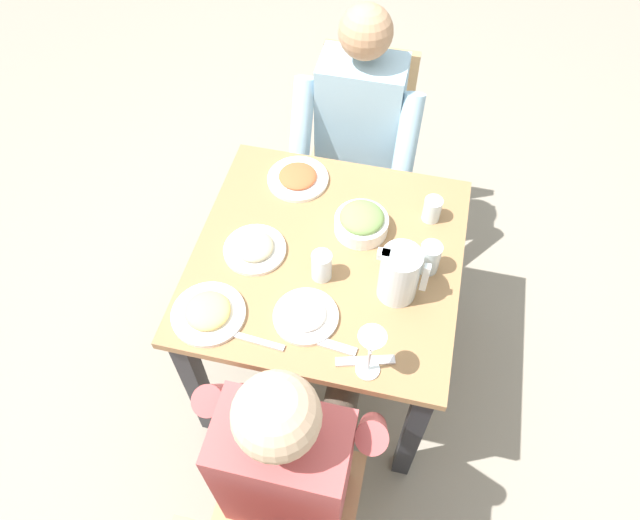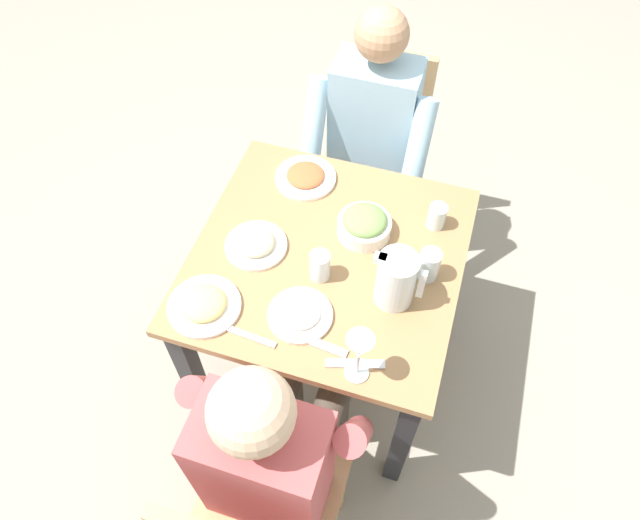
# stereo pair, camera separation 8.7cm
# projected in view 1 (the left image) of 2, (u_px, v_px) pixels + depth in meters

# --- Properties ---
(ground_plane) EXTENTS (8.00, 8.00, 0.00)m
(ground_plane) POSITION_uv_depth(u_px,v_px,m) (326.00, 357.00, 2.48)
(ground_plane) COLOR gray
(dining_table) EXTENTS (0.86, 0.86, 0.73)m
(dining_table) POSITION_uv_depth(u_px,v_px,m) (327.00, 277.00, 2.00)
(dining_table) COLOR #997047
(dining_table) RESTS_ON ground_plane
(chair_far) EXTENTS (0.40, 0.40, 0.89)m
(chair_far) POSITION_uv_depth(u_px,v_px,m) (362.00, 139.00, 2.53)
(chair_far) COLOR tan
(chair_far) RESTS_ON ground_plane
(diner_near) EXTENTS (0.48, 0.53, 1.19)m
(diner_near) POSITION_uv_depth(u_px,v_px,m) (295.00, 443.00, 1.61)
(diner_near) COLOR #B24C4C
(diner_near) RESTS_ON ground_plane
(diner_far) EXTENTS (0.48, 0.53, 1.19)m
(diner_far) POSITION_uv_depth(u_px,v_px,m) (354.00, 146.00, 2.29)
(diner_far) COLOR #9EC6E0
(diner_far) RESTS_ON ground_plane
(water_pitcher) EXTENTS (0.16, 0.12, 0.19)m
(water_pitcher) POSITION_uv_depth(u_px,v_px,m) (399.00, 274.00, 1.73)
(water_pitcher) COLOR silver
(water_pitcher) RESTS_ON dining_table
(salad_bowl) EXTENTS (0.18, 0.18, 0.09)m
(salad_bowl) POSITION_uv_depth(u_px,v_px,m) (361.00, 221.00, 1.92)
(salad_bowl) COLOR white
(salad_bowl) RESTS_ON dining_table
(plate_yoghurt) EXTENTS (0.20, 0.20, 0.04)m
(plate_yoghurt) POSITION_uv_depth(u_px,v_px,m) (306.00, 315.00, 1.74)
(plate_yoghurt) COLOR white
(plate_yoghurt) RESTS_ON dining_table
(plate_rice_curry) EXTENTS (0.22, 0.22, 0.04)m
(plate_rice_curry) POSITION_uv_depth(u_px,v_px,m) (298.00, 178.00, 2.07)
(plate_rice_curry) COLOR white
(plate_rice_curry) RESTS_ON dining_table
(plate_beans) EXTENTS (0.20, 0.20, 0.05)m
(plate_beans) POSITION_uv_depth(u_px,v_px,m) (255.00, 248.00, 1.89)
(plate_beans) COLOR white
(plate_beans) RESTS_ON dining_table
(plate_fries) EXTENTS (0.22, 0.22, 0.05)m
(plate_fries) POSITION_uv_depth(u_px,v_px,m) (208.00, 312.00, 1.75)
(plate_fries) COLOR white
(plate_fries) RESTS_ON dining_table
(water_glass_far_left) EXTENTS (0.06, 0.06, 0.09)m
(water_glass_far_left) POSITION_uv_depth(u_px,v_px,m) (432.00, 209.00, 1.95)
(water_glass_far_left) COLOR silver
(water_glass_far_left) RESTS_ON dining_table
(water_glass_near_left) EXTENTS (0.07, 0.07, 0.11)m
(water_glass_near_left) POSITION_uv_depth(u_px,v_px,m) (429.00, 258.00, 1.82)
(water_glass_near_left) COLOR silver
(water_glass_near_left) RESTS_ON dining_table
(water_glass_center) EXTENTS (0.06, 0.06, 0.10)m
(water_glass_center) POSITION_uv_depth(u_px,v_px,m) (321.00, 266.00, 1.80)
(water_glass_center) COLOR silver
(water_glass_center) RESTS_ON dining_table
(wine_glass) EXTENTS (0.08, 0.08, 0.20)m
(wine_glass) POSITION_uv_depth(u_px,v_px,m) (371.00, 346.00, 1.54)
(wine_glass) COLOR silver
(wine_glass) RESTS_ON dining_table
(fork_near) EXTENTS (0.17, 0.04, 0.01)m
(fork_near) POSITION_uv_depth(u_px,v_px,m) (328.00, 344.00, 1.70)
(fork_near) COLOR silver
(fork_near) RESTS_ON dining_table
(knife_near) EXTENTS (0.19, 0.03, 0.01)m
(knife_near) POSITION_uv_depth(u_px,v_px,m) (254.00, 340.00, 1.71)
(knife_near) COLOR silver
(knife_near) RESTS_ON dining_table
(fork_far) EXTENTS (0.17, 0.07, 0.01)m
(fork_far) POSITION_uv_depth(u_px,v_px,m) (365.00, 361.00, 1.67)
(fork_far) COLOR silver
(fork_far) RESTS_ON dining_table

